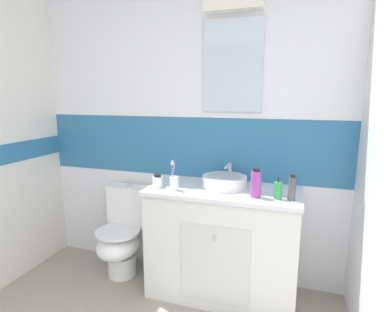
% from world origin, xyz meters
% --- Properties ---
extents(wall_back_tiled, '(3.20, 0.20, 2.50)m').
position_xyz_m(wall_back_tiled, '(0.01, 2.45, 1.26)').
color(wall_back_tiled, white).
rests_on(wall_back_tiled, ground_plane).
extents(vanity_cabinet, '(1.11, 0.54, 0.85)m').
position_xyz_m(vanity_cabinet, '(0.39, 2.14, 0.43)').
color(vanity_cabinet, silver).
rests_on(vanity_cabinet, ground_plane).
extents(sink_basin, '(0.33, 0.38, 0.15)m').
position_xyz_m(sink_basin, '(0.39, 2.19, 0.90)').
color(sink_basin, white).
rests_on(sink_basin, vanity_cabinet).
extents(toilet, '(0.37, 0.50, 0.76)m').
position_xyz_m(toilet, '(-0.49, 2.15, 0.35)').
color(toilet, white).
rests_on(toilet, ground_plane).
extents(toothbrush_cup, '(0.06, 0.06, 0.22)m').
position_xyz_m(toothbrush_cup, '(0.05, 2.00, 0.91)').
color(toothbrush_cup, white).
rests_on(toothbrush_cup, vanity_cabinet).
extents(soap_dispenser, '(0.05, 0.05, 0.15)m').
position_xyz_m(soap_dispenser, '(0.78, 2.02, 0.91)').
color(soap_dispenser, green).
rests_on(soap_dispenser, vanity_cabinet).
extents(mouthwash_bottle, '(0.07, 0.07, 0.20)m').
position_xyz_m(mouthwash_bottle, '(0.64, 2.02, 0.94)').
color(mouthwash_bottle, '#993F99').
rests_on(mouthwash_bottle, vanity_cabinet).
extents(hair_gel_jar, '(0.08, 0.08, 0.10)m').
position_xyz_m(hair_gel_jar, '(-0.09, 2.03, 0.89)').
color(hair_gel_jar, white).
rests_on(hair_gel_jar, vanity_cabinet).
extents(deodorant_spray_can, '(0.05, 0.05, 0.17)m').
position_xyz_m(deodorant_spray_can, '(0.87, 2.02, 0.93)').
color(deodorant_spray_can, '#4C4C51').
rests_on(deodorant_spray_can, vanity_cabinet).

